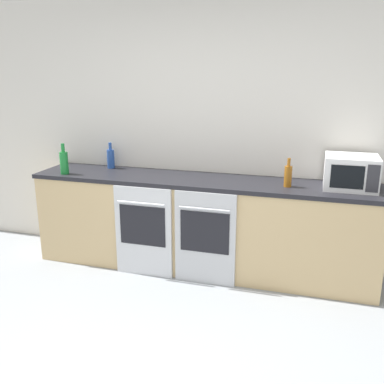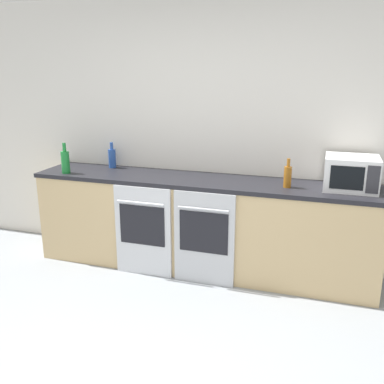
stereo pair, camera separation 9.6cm
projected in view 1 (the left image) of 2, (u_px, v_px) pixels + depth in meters
name	position (u px, v px, depth m)	size (l,w,h in m)	color
wall_back	(210.00, 134.00, 4.24)	(10.00, 0.06, 2.60)	silver
counter_back	(201.00, 224.00, 4.17)	(3.30, 0.61, 0.92)	tan
oven_left	(143.00, 231.00, 4.02)	(0.56, 0.06, 0.88)	silver
oven_right	(205.00, 238.00, 3.86)	(0.56, 0.06, 0.88)	#B7BABF
microwave	(351.00, 172.00, 3.69)	(0.44, 0.39, 0.29)	silver
bottle_amber	(288.00, 176.00, 3.75)	(0.07, 0.07, 0.26)	#8C5114
bottle_blue	(111.00, 158.00, 4.47)	(0.08, 0.08, 0.27)	#234793
bottle_green	(64.00, 162.00, 4.21)	(0.08, 0.08, 0.30)	#19722D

